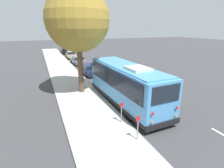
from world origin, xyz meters
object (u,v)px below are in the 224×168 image
(parked_sedan_black, at_px, (65,51))
(parked_sedan_gray, at_px, (78,61))
(shuttle_bus, at_px, (126,82))
(street_tree, at_px, (77,15))
(sign_post_near, at_px, (138,128))
(sign_post_far, at_px, (121,112))
(parked_sedan_tan, at_px, (71,55))
(parked_sedan_navy, at_px, (89,70))

(parked_sedan_black, bearing_deg, parked_sedan_gray, -177.93)
(shuttle_bus, distance_m, street_tree, 6.93)
(shuttle_bus, bearing_deg, sign_post_near, 158.06)
(shuttle_bus, distance_m, sign_post_near, 5.16)
(parked_sedan_gray, bearing_deg, street_tree, 166.27)
(parked_sedan_gray, height_order, sign_post_near, sign_post_near)
(parked_sedan_gray, distance_m, street_tree, 15.09)
(parked_sedan_black, distance_m, sign_post_far, 33.48)
(parked_sedan_gray, relative_size, street_tree, 0.45)
(parked_sedan_gray, relative_size, sign_post_far, 3.35)
(parked_sedan_gray, xyz_separation_m, sign_post_near, (-22.10, 1.57, 0.26))
(shuttle_bus, relative_size, parked_sedan_black, 2.06)
(shuttle_bus, xyz_separation_m, sign_post_far, (-2.80, 1.70, -0.94))
(parked_sedan_tan, xyz_separation_m, sign_post_near, (-28.93, 1.56, 0.25))
(street_tree, xyz_separation_m, sign_post_far, (-6.62, -1.04, -6.03))
(parked_sedan_tan, bearing_deg, parked_sedan_navy, -177.88)
(parked_sedan_black, height_order, sign_post_near, sign_post_near)
(parked_sedan_navy, distance_m, sign_post_far, 13.09)
(parked_sedan_tan, xyz_separation_m, street_tree, (-20.32, 2.59, 6.25))
(shuttle_bus, height_order, parked_sedan_gray, shuttle_bus)
(shuttle_bus, distance_m, parked_sedan_black, 30.68)
(street_tree, bearing_deg, sign_post_far, -171.10)
(parked_sedan_black, distance_m, street_tree, 27.65)
(parked_sedan_gray, bearing_deg, parked_sedan_black, -1.46)
(shuttle_bus, bearing_deg, parked_sedan_tan, -2.01)
(sign_post_far, bearing_deg, street_tree, 8.90)
(parked_sedan_black, relative_size, street_tree, 0.46)
(street_tree, distance_m, sign_post_near, 10.54)
(parked_sedan_navy, relative_size, parked_sedan_tan, 1.10)
(parked_sedan_navy, height_order, sign_post_near, sign_post_near)
(parked_sedan_tan, height_order, street_tree, street_tree)
(shuttle_bus, distance_m, parked_sedan_tan, 24.17)
(parked_sedan_gray, xyz_separation_m, sign_post_far, (-20.10, 1.57, 0.22))
(parked_sedan_tan, bearing_deg, sign_post_near, 179.35)
(parked_sedan_tan, bearing_deg, sign_post_far, 179.12)
(sign_post_far, bearing_deg, parked_sedan_black, -2.16)
(parked_sedan_navy, bearing_deg, shuttle_bus, 178.03)
(parked_sedan_navy, bearing_deg, parked_sedan_gray, -3.93)
(parked_sedan_tan, relative_size, street_tree, 0.44)
(parked_sedan_navy, height_order, street_tree, street_tree)
(parked_sedan_gray, xyz_separation_m, parked_sedan_black, (13.35, 0.31, 0.00))
(street_tree, relative_size, sign_post_near, 7.06)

